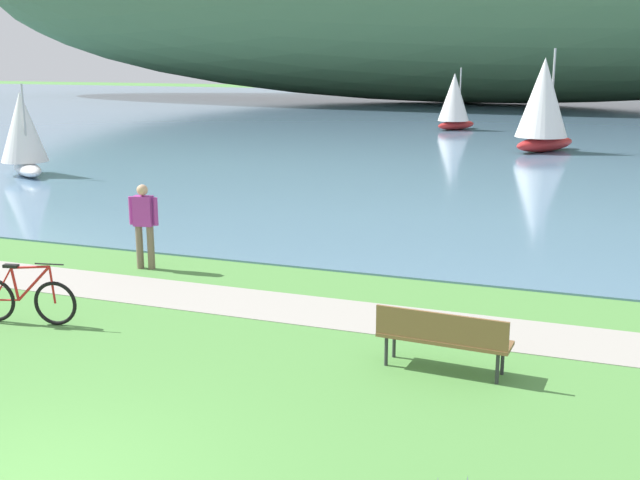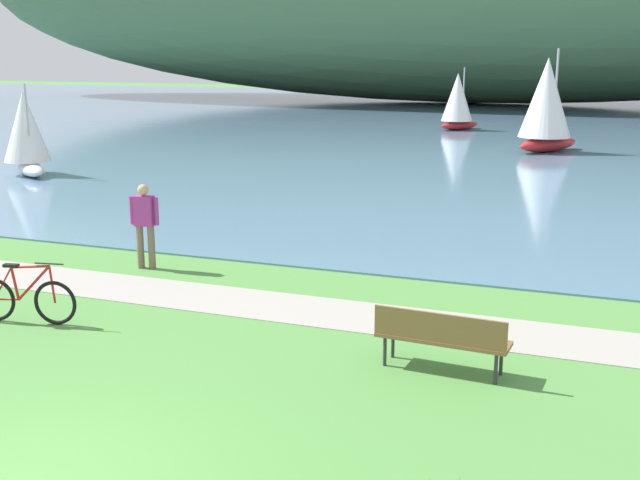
{
  "view_description": "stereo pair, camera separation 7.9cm",
  "coord_description": "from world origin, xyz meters",
  "px_view_note": "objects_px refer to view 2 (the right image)",
  "views": [
    {
      "loc": [
        5.22,
        -5.29,
        4.19
      ],
      "look_at": [
        0.49,
        7.36,
        1.0
      ],
      "focal_mm": 44.12,
      "sensor_mm": 36.0,
      "label": 1
    },
    {
      "loc": [
        5.3,
        -5.26,
        4.19
      ],
      "look_at": [
        0.49,
        7.36,
        1.0
      ],
      "focal_mm": 44.12,
      "sensor_mm": 36.0,
      "label": 2
    }
  ],
  "objects_px": {
    "park_bench_near_camera": "(441,336)",
    "sailboat_nearest_to_shore": "(547,104)",
    "bicycle_leaning_near_bench": "(25,299)",
    "person_at_shoreline": "(145,221)",
    "sailboat_mid_bay": "(26,132)",
    "sailboat_toward_hillside": "(458,101)"
  },
  "relations": [
    {
      "from": "person_at_shoreline",
      "to": "sailboat_mid_bay",
      "type": "relative_size",
      "value": 0.53
    },
    {
      "from": "bicycle_leaning_near_bench",
      "to": "sailboat_mid_bay",
      "type": "height_order",
      "value": "sailboat_mid_bay"
    },
    {
      "from": "park_bench_near_camera",
      "to": "bicycle_leaning_near_bench",
      "type": "xyz_separation_m",
      "value": [
        -6.65,
        -0.36,
        -0.12
      ]
    },
    {
      "from": "sailboat_mid_bay",
      "to": "park_bench_near_camera",
      "type": "bearing_deg",
      "value": -35.2
    },
    {
      "from": "sailboat_nearest_to_shore",
      "to": "sailboat_toward_hillside",
      "type": "distance_m",
      "value": 10.63
    },
    {
      "from": "park_bench_near_camera",
      "to": "bicycle_leaning_near_bench",
      "type": "relative_size",
      "value": 1.04
    },
    {
      "from": "sailboat_nearest_to_shore",
      "to": "sailboat_mid_bay",
      "type": "height_order",
      "value": "sailboat_nearest_to_shore"
    },
    {
      "from": "person_at_shoreline",
      "to": "sailboat_mid_bay",
      "type": "bearing_deg",
      "value": 139.68
    },
    {
      "from": "person_at_shoreline",
      "to": "sailboat_mid_bay",
      "type": "distance_m",
      "value": 14.22
    },
    {
      "from": "bicycle_leaning_near_bench",
      "to": "sailboat_toward_hillside",
      "type": "distance_m",
      "value": 35.18
    },
    {
      "from": "bicycle_leaning_near_bench",
      "to": "sailboat_nearest_to_shore",
      "type": "height_order",
      "value": "sailboat_nearest_to_shore"
    },
    {
      "from": "park_bench_near_camera",
      "to": "sailboat_toward_hillside",
      "type": "xyz_separation_m",
      "value": [
        -6.68,
        34.79,
        1.15
      ]
    },
    {
      "from": "park_bench_near_camera",
      "to": "sailboat_nearest_to_shore",
      "type": "bearing_deg",
      "value": 92.35
    },
    {
      "from": "sailboat_nearest_to_shore",
      "to": "sailboat_toward_hillside",
      "type": "bearing_deg",
      "value": 121.96
    },
    {
      "from": "bicycle_leaning_near_bench",
      "to": "park_bench_near_camera",
      "type": "bearing_deg",
      "value": 3.13
    },
    {
      "from": "park_bench_near_camera",
      "to": "sailboat_nearest_to_shore",
      "type": "relative_size",
      "value": 0.41
    },
    {
      "from": "park_bench_near_camera",
      "to": "sailboat_toward_hillside",
      "type": "bearing_deg",
      "value": 100.87
    },
    {
      "from": "sailboat_mid_bay",
      "to": "sailboat_toward_hillside",
      "type": "height_order",
      "value": "sailboat_toward_hillside"
    },
    {
      "from": "person_at_shoreline",
      "to": "sailboat_toward_hillside",
      "type": "height_order",
      "value": "sailboat_toward_hillside"
    },
    {
      "from": "sailboat_nearest_to_shore",
      "to": "park_bench_near_camera",
      "type": "bearing_deg",
      "value": -87.65
    },
    {
      "from": "sailboat_nearest_to_shore",
      "to": "sailboat_mid_bay",
      "type": "relative_size",
      "value": 1.39
    },
    {
      "from": "sailboat_nearest_to_shore",
      "to": "sailboat_toward_hillside",
      "type": "height_order",
      "value": "sailboat_nearest_to_shore"
    }
  ]
}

